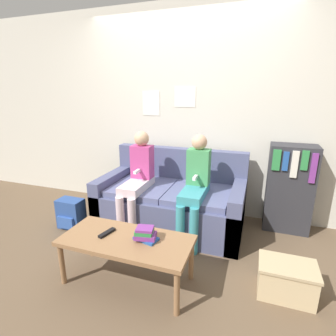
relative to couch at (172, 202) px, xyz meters
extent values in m
plane|color=brown|center=(0.00, -0.57, -0.29)|extent=(10.00, 10.00, 0.00)
cube|color=beige|center=(0.00, 0.54, 1.01)|extent=(8.00, 0.06, 2.60)
cube|color=white|center=(-0.46, 0.50, 1.13)|extent=(0.24, 0.00, 0.32)
cube|color=white|center=(0.00, 0.50, 1.21)|extent=(0.27, 0.00, 0.25)
cube|color=#4C5175|center=(0.00, -0.04, -0.08)|extent=(1.68, 0.89, 0.43)
cube|color=#4C5175|center=(0.00, 0.34, 0.36)|extent=(1.68, 0.14, 0.46)
cube|color=#4C5175|center=(-0.77, -0.04, 0.00)|extent=(0.14, 0.89, 0.59)
cube|color=#4C5175|center=(0.77, -0.04, 0.00)|extent=(0.14, 0.89, 0.59)
cube|color=slate|center=(-0.34, -0.07, 0.17)|extent=(0.68, 0.73, 0.07)
cube|color=slate|center=(0.34, -0.07, 0.17)|extent=(0.68, 0.73, 0.07)
cube|color=#8E6642|center=(-0.03, -1.08, 0.10)|extent=(1.09, 0.50, 0.04)
cylinder|color=#8E6642|center=(-0.54, -1.29, -0.11)|extent=(0.04, 0.04, 0.37)
cylinder|color=#8E6642|center=(0.47, -1.29, -0.11)|extent=(0.04, 0.04, 0.37)
cylinder|color=#8E6642|center=(-0.54, -0.88, -0.11)|extent=(0.04, 0.04, 0.37)
cylinder|color=#8E6642|center=(0.47, -0.88, -0.11)|extent=(0.04, 0.04, 0.37)
cylinder|color=silver|center=(-0.41, -0.51, -0.04)|extent=(0.09, 0.09, 0.50)
cylinder|color=silver|center=(-0.27, -0.51, -0.04)|extent=(0.09, 0.09, 0.50)
cube|color=silver|center=(-0.34, -0.23, 0.25)|extent=(0.23, 0.55, 0.09)
cube|color=#B73D7F|center=(-0.34, -0.07, 0.49)|extent=(0.24, 0.16, 0.38)
sphere|color=tan|center=(-0.34, -0.07, 0.76)|extent=(0.17, 0.17, 0.17)
cube|color=white|center=(-0.34, -0.22, 0.41)|extent=(0.03, 0.12, 0.03)
cylinder|color=teal|center=(0.26, -0.51, -0.04)|extent=(0.09, 0.09, 0.50)
cylinder|color=teal|center=(0.40, -0.51, -0.04)|extent=(0.09, 0.09, 0.50)
cube|color=teal|center=(0.33, -0.23, 0.25)|extent=(0.23, 0.55, 0.09)
cube|color=#429356|center=(0.33, -0.07, 0.49)|extent=(0.24, 0.16, 0.39)
sphere|color=tan|center=(0.33, -0.07, 0.76)|extent=(0.17, 0.17, 0.17)
cube|color=white|center=(0.33, -0.22, 0.41)|extent=(0.03, 0.12, 0.03)
cube|color=black|center=(-0.22, -1.07, 0.13)|extent=(0.08, 0.17, 0.02)
cube|color=#23519E|center=(0.13, -1.05, 0.13)|extent=(0.21, 0.15, 0.02)
cube|color=#7A3389|center=(0.13, -1.05, 0.16)|extent=(0.19, 0.15, 0.04)
cube|color=#2D8442|center=(0.11, -1.05, 0.19)|extent=(0.16, 0.16, 0.03)
cube|color=#7A3389|center=(0.12, -1.06, 0.22)|extent=(0.15, 0.13, 0.02)
cube|color=#2D2D33|center=(1.30, 0.34, 0.21)|extent=(0.49, 0.30, 1.01)
cube|color=#2D8442|center=(1.12, 0.18, 0.57)|extent=(0.08, 0.02, 0.23)
cube|color=#23519E|center=(1.21, 0.18, 0.56)|extent=(0.06, 0.02, 0.21)
cube|color=silver|center=(1.30, 0.18, 0.54)|extent=(0.07, 0.02, 0.29)
cube|color=#2D8442|center=(1.39, 0.18, 0.59)|extent=(0.07, 0.02, 0.21)
cube|color=#7A3389|center=(1.48, 0.18, 0.51)|extent=(0.06, 0.02, 0.32)
cube|color=#CCB284|center=(1.23, -0.82, -0.17)|extent=(0.42, 0.28, 0.25)
cube|color=tan|center=(1.23, -0.82, -0.03)|extent=(0.44, 0.30, 0.02)
cube|color=#284789|center=(-1.10, -0.47, -0.12)|extent=(0.30, 0.19, 0.35)
cube|color=#3055A5|center=(-1.10, -0.58, -0.19)|extent=(0.21, 0.03, 0.14)
camera|label=1|loc=(0.92, -2.77, 1.28)|focal=28.00mm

